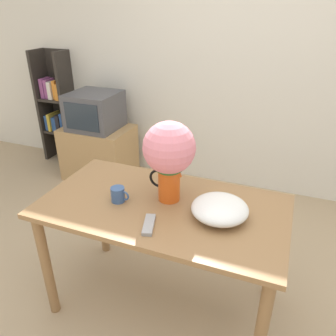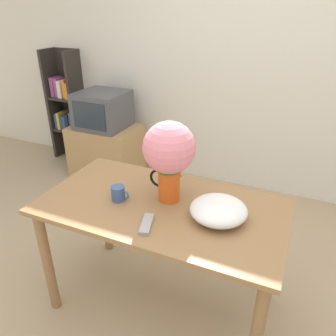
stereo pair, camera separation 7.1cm
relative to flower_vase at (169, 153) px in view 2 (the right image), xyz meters
name	(u,v)px [view 2 (the right image)]	position (x,y,z in m)	size (l,w,h in m)	color
ground_plane	(173,326)	(0.12, -0.21, -1.05)	(12.00, 12.00, 0.00)	tan
wall_back	(257,60)	(0.12, 1.72, 0.25)	(8.00, 0.05, 2.60)	silver
table	(162,221)	(-0.01, -0.07, -0.40)	(1.37, 0.74, 0.76)	olive
flower_vase	(169,153)	(0.00, 0.00, 0.00)	(0.29, 0.29, 0.46)	#E05619
coffee_mug	(118,193)	(-0.26, -0.13, -0.24)	(0.11, 0.08, 0.09)	#385689
white_bowl	(218,210)	(0.31, -0.07, -0.23)	(0.30, 0.30, 0.10)	white
remote_control	(147,224)	(0.00, -0.28, -0.27)	(0.09, 0.17, 0.02)	#999999
tv_stand	(107,151)	(-1.34, 1.32, -0.76)	(0.72, 0.51, 0.58)	tan
tv_set	(103,110)	(-1.34, 1.31, -0.28)	(0.49, 0.49, 0.37)	#4C4C51
bookshelf	(67,106)	(-2.05, 1.58, -0.40)	(0.38, 0.27, 1.31)	#2D2823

